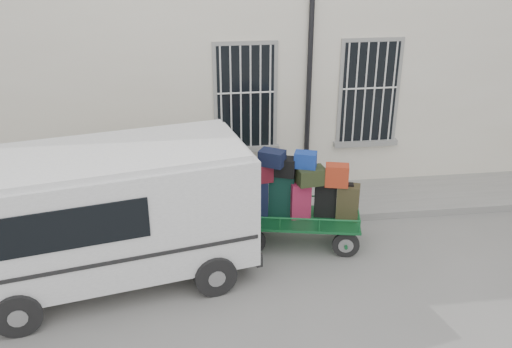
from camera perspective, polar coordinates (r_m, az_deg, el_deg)
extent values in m
plane|color=slate|center=(10.48, 3.08, -8.89)|extent=(80.00, 80.00, 0.00)
cube|color=beige|center=(14.47, -0.61, 13.46)|extent=(24.00, 5.00, 6.00)
cylinder|color=black|center=(12.18, 5.38, 10.30)|extent=(0.11, 0.11, 5.60)
cube|color=black|center=(12.17, -1.06, 7.70)|extent=(1.20, 0.08, 2.20)
cube|color=gray|center=(12.53, -1.01, 2.58)|extent=(1.45, 0.22, 0.12)
cube|color=black|center=(12.74, 11.22, 8.00)|extent=(1.20, 0.08, 2.20)
cube|color=gray|center=(13.09, 10.84, 3.10)|extent=(1.45, 0.22, 0.12)
cube|color=gray|center=(12.32, 1.28, -3.02)|extent=(24.00, 1.70, 0.15)
cylinder|color=black|center=(10.63, -0.37, -6.73)|extent=(0.51, 0.16, 0.51)
cylinder|color=gray|center=(10.63, -0.37, -6.73)|extent=(0.29, 0.15, 0.28)
cylinder|color=black|center=(11.29, -0.05, -4.72)|extent=(0.51, 0.16, 0.51)
cylinder|color=gray|center=(11.29, -0.05, -4.72)|extent=(0.29, 0.15, 0.28)
cylinder|color=black|center=(10.64, 8.96, -7.02)|extent=(0.51, 0.16, 0.51)
cylinder|color=gray|center=(10.64, 8.96, -7.02)|extent=(0.29, 0.15, 0.28)
cylinder|color=black|center=(11.31, 8.71, -4.99)|extent=(0.51, 0.16, 0.51)
cylinder|color=gray|center=(11.31, 8.71, -4.99)|extent=(0.29, 0.15, 0.28)
cube|color=#155D2D|center=(10.78, 4.37, -4.46)|extent=(2.39, 1.45, 0.05)
cylinder|color=#155D2D|center=(10.79, -2.89, -3.49)|extent=(0.30, 0.10, 0.57)
cube|color=#111333|center=(10.63, 0.00, -2.47)|extent=(0.42, 0.28, 0.73)
cube|color=black|center=(10.46, 0.00, -0.62)|extent=(0.19, 0.17, 0.03)
cube|color=#0C2B26|center=(10.67, 2.58, -2.06)|extent=(0.52, 0.35, 0.83)
cube|color=black|center=(10.49, 2.62, 0.04)|extent=(0.21, 0.16, 0.03)
cube|color=#9B1C47|center=(10.63, 4.43, -2.62)|extent=(0.38, 0.26, 0.70)
cube|color=black|center=(10.47, 4.50, -0.84)|extent=(0.17, 0.14, 0.03)
cube|color=black|center=(10.75, 6.94, -2.38)|extent=(0.45, 0.35, 0.71)
cube|color=black|center=(10.59, 7.04, -0.59)|extent=(0.19, 0.17, 0.03)
cube|color=#312F18|center=(10.70, 9.18, -2.75)|extent=(0.47, 0.40, 0.68)
cube|color=black|center=(10.55, 9.30, -1.04)|extent=(0.18, 0.17, 0.03)
cube|color=#4E0F13|center=(10.39, 0.27, 0.14)|extent=(0.52, 0.35, 0.34)
cube|color=black|center=(10.40, 2.61, 0.76)|extent=(0.57, 0.44, 0.34)
cube|color=black|center=(10.39, 5.50, -0.18)|extent=(0.55, 0.41, 0.31)
cube|color=#973A1B|center=(10.43, 8.09, -0.12)|extent=(0.47, 0.35, 0.40)
cube|color=#111333|center=(10.24, 1.61, 1.61)|extent=(0.53, 0.48, 0.28)
cube|color=navy|center=(10.31, 4.97, 1.43)|extent=(0.45, 0.37, 0.29)
cube|color=silver|center=(9.67, -14.56, -3.56)|extent=(4.92, 2.90, 1.89)
cube|color=silver|center=(9.27, -15.20, 1.82)|extent=(4.68, 2.70, 0.10)
cube|color=black|center=(8.63, -18.23, -5.26)|extent=(2.26, 0.52, 0.65)
cube|color=black|center=(9.91, -1.40, 0.01)|extent=(0.34, 1.44, 0.58)
cube|color=black|center=(10.47, -1.39, -6.02)|extent=(0.50, 1.92, 0.23)
cube|color=white|center=(10.36, -1.18, -4.83)|extent=(0.12, 0.44, 0.13)
cylinder|color=black|center=(9.41, -22.70, -12.78)|extent=(0.74, 0.37, 0.71)
cylinder|color=black|center=(11.03, -22.43, -6.92)|extent=(0.74, 0.37, 0.71)
cylinder|color=black|center=(9.55, -4.12, -10.05)|extent=(0.74, 0.37, 0.71)
cylinder|color=black|center=(11.15, -6.78, -4.70)|extent=(0.74, 0.37, 0.71)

